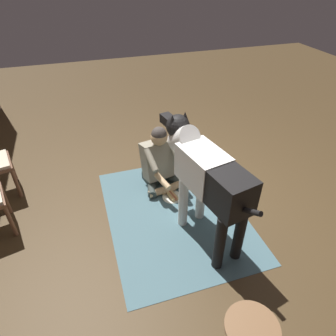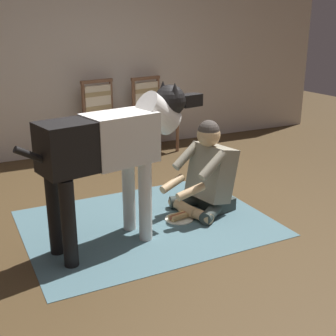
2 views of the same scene
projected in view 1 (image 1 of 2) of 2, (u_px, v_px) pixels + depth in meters
The scene contains 5 objects.
ground_plane at pixel (192, 202), 3.74m from camera, with size 13.33×13.33×0.00m, color #47351E.
area_rug at pixel (175, 213), 3.57m from camera, with size 2.06×1.57×0.01m, color #496A73.
person_sitting_on_floor at pixel (160, 162), 3.83m from camera, with size 0.72×0.57×0.86m.
large_dog at pixel (206, 174), 2.88m from camera, with size 1.58×0.51×1.23m.
hot_dog_on_plate at pixel (172, 196), 3.79m from camera, with size 0.25×0.25×0.06m.
Camera 1 is at (-2.56, 1.13, 2.53)m, focal length 31.57 mm.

